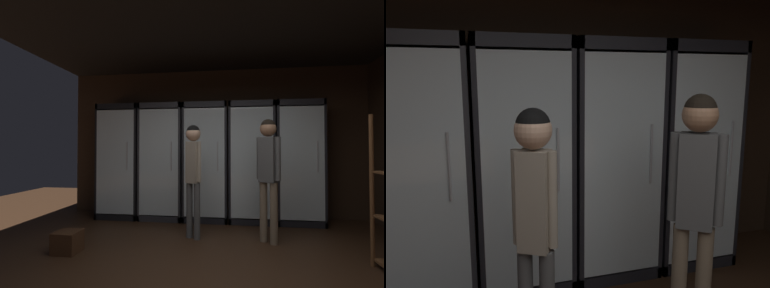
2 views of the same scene
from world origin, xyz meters
TOP-DOWN VIEW (x-y plane):
  - wall_back at (0.00, 3.03)m, footprint 6.00×0.06m
  - ceiling_panel at (0.00, 1.00)m, footprint 6.00×8.00m
  - cooler_far_left at (-1.90, 2.72)m, footprint 0.77×0.63m
  - cooler_left at (-1.10, 2.72)m, footprint 0.77×0.63m
  - cooler_center at (-0.31, 2.72)m, footprint 0.77×0.63m
  - cooler_right at (0.49, 2.72)m, footprint 0.77×0.63m
  - cooler_far_right at (1.29, 2.72)m, footprint 0.77×0.63m
  - shopper_near at (-0.39, 1.64)m, footprint 0.24×0.21m
  - shopper_far at (0.65, 1.60)m, footprint 0.29×0.26m
  - wine_crate_floor at (-1.86, 0.92)m, footprint 0.29×0.28m

SIDE VIEW (x-z plane):
  - wine_crate_floor at x=-1.86m, z-range 0.00..0.26m
  - cooler_far_left at x=-1.90m, z-range -0.02..2.07m
  - cooler_center at x=-0.31m, z-range -0.02..2.08m
  - cooler_left at x=-1.10m, z-range -0.02..2.08m
  - cooler_far_right at x=1.29m, z-range -0.02..2.08m
  - cooler_right at x=0.49m, z-range -0.02..2.08m
  - shopper_near at x=-0.39m, z-range 0.24..1.86m
  - shopper_far at x=0.65m, z-range 0.22..1.90m
  - wall_back at x=0.00m, z-range 0.00..2.80m
  - ceiling_panel at x=0.00m, z-range 2.80..2.86m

